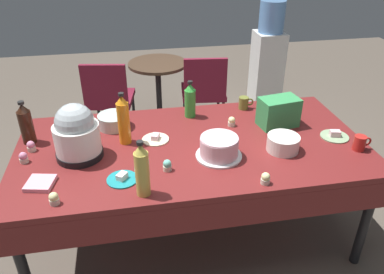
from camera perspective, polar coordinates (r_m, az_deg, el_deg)
The scene contains 28 objects.
ground at distance 2.88m, azimuth 0.00°, elevation -13.93°, with size 9.00×9.00×0.00m, color brown.
potluck_table at distance 2.45m, azimuth 0.00°, elevation -2.27°, with size 2.20×1.10×0.75m.
frosted_layer_cake at distance 2.26m, azimuth 4.09°, elevation -1.57°, with size 0.28×0.28×0.13m.
slow_cooker at distance 2.31m, azimuth -16.96°, elevation 0.52°, with size 0.28×0.28×0.34m.
glass_salad_bowl at distance 2.64m, azimuth -11.68°, elevation 2.38°, with size 0.21×0.21×0.09m, color #B2C6BC.
ceramic_snack_bowl at distance 2.39m, azimuth 13.52°, elevation -0.91°, with size 0.20×0.20×0.10m, color silver.
dessert_plate_charcoal at distance 2.70m, azimuth -17.93°, elevation 1.23°, with size 0.18×0.18×0.05m.
dessert_plate_cream at distance 2.46m, azimuth -5.51°, elevation -0.25°, with size 0.18×0.18×0.04m.
dessert_plate_teal at distance 2.13m, azimuth -10.45°, elevation -6.15°, with size 0.17×0.17×0.04m.
dessert_plate_sage at distance 2.66m, azimuth 20.65°, elevation 0.21°, with size 0.18×0.18×0.05m.
cupcake_mint at distance 2.43m, azimuth -24.01°, elevation -2.86°, with size 0.05×0.05×0.07m.
cupcake_lemon at distance 2.16m, azimuth -3.75°, elevation -4.28°, with size 0.05×0.05×0.07m.
cupcake_rose at distance 2.09m, azimuth 10.99°, elevation -6.14°, with size 0.05×0.05×0.07m.
cupcake_cocoa at distance 2.63m, azimuth 5.98°, elevation 2.32°, with size 0.05×0.05×0.07m.
cupcake_berry at distance 2.04m, azimuth -20.05°, elevation -8.70°, with size 0.05×0.05×0.07m.
cupcake_vanilla at distance 2.53m, azimuth -23.04°, elevation -1.30°, with size 0.05×0.05×0.07m.
soda_bottle_cola at distance 2.59m, azimuth -23.68°, elevation 1.81°, with size 0.08×0.08×0.29m.
soda_bottle_orange_juice at distance 2.39m, azimuth -10.25°, elevation 2.53°, with size 0.08×0.08×0.34m.
soda_bottle_ginger_ale at distance 1.93m, azimuth -7.51°, elevation -4.97°, with size 0.08×0.08×0.32m.
soda_bottle_lime_soda at distance 2.70m, azimuth -0.29°, elevation 5.52°, with size 0.08×0.08×0.27m.
coffee_mug_olive at distance 2.88m, azimuth 7.83°, elevation 5.10°, with size 0.11×0.07×0.09m.
coffee_mug_red at distance 2.55m, azimuth 23.94°, elevation -0.81°, with size 0.12×0.07×0.09m.
soda_carton at distance 2.66m, azimuth 12.87°, elevation 3.68°, with size 0.26×0.16×0.20m, color #338C4C.
paper_napkin_stack at distance 2.21m, azimuth -21.84°, elevation -6.46°, with size 0.14×0.14×0.02m, color pink.
maroon_chair_left at distance 3.82m, azimuth -12.43°, elevation 6.10°, with size 0.51×0.51×0.85m.
maroon_chair_right at distance 3.89m, azimuth 1.81°, elevation 7.26°, with size 0.49×0.49×0.85m.
round_cafe_table at distance 4.03m, azimuth -5.07°, elevation 8.11°, with size 0.60×0.60×0.72m.
water_cooler at distance 4.53m, azimuth 11.29°, elevation 11.38°, with size 0.32×0.32×1.24m.
Camera 1 is at (-0.37, -2.04, 2.00)m, focal length 35.48 mm.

